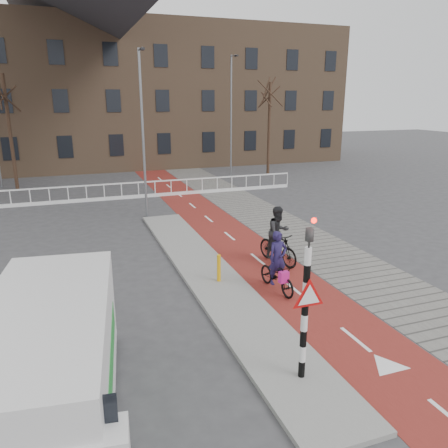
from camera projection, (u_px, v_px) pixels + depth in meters
name	position (u px, v px, depth m)	size (l,w,h in m)	color
ground	(283.00, 331.00, 11.28)	(120.00, 120.00, 0.00)	#38383A
bike_lane	(215.00, 224.00, 20.81)	(2.50, 60.00, 0.01)	maroon
sidewalk	(268.00, 219.00, 21.72)	(3.00, 60.00, 0.01)	slate
curb_island	(210.00, 275.00, 14.65)	(1.80, 16.00, 0.12)	gray
traffic_signal	(306.00, 296.00, 8.70)	(0.80, 0.80, 3.68)	black
bollard	(219.00, 268.00, 13.93)	(0.12, 0.12, 0.89)	#E9A50C
cyclist_near	(277.00, 271.00, 13.45)	(0.83, 1.89, 1.92)	black
cyclist_far	(278.00, 240.00, 15.63)	(1.06, 2.07, 2.12)	black
van	(49.00, 363.00, 7.81)	(2.80, 5.62, 2.32)	silver
railing	(69.00, 198.00, 24.95)	(28.00, 0.10, 0.99)	silver
townhouse_row	(82.00, 74.00, 37.09)	(46.00, 10.00, 15.90)	#7F6047
tree_mid	(10.00, 133.00, 27.75)	(0.23, 0.23, 7.28)	black
tree_right	(269.00, 129.00, 33.99)	(0.23, 0.23, 6.98)	black
streetlight_near	(143.00, 137.00, 21.06)	(0.12, 0.12, 8.01)	slate
streetlight_right	(231.00, 118.00, 31.99)	(0.12, 0.12, 8.75)	slate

